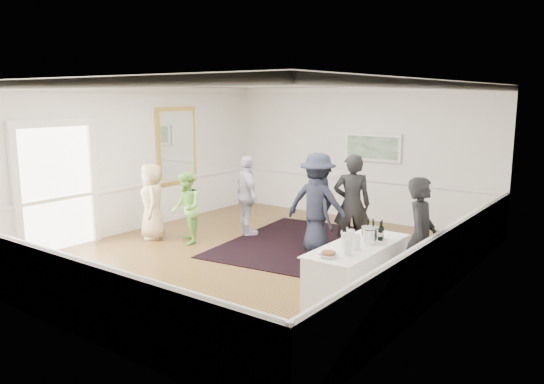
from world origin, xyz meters
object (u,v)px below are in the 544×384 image
Objects in this scene: guest_green at (186,208)px; guest_lilac at (247,196)px; guest_dark_a at (318,203)px; serving_table at (357,272)px; bartender at (421,238)px; guest_dark_b at (352,204)px; guest_navy at (318,213)px; ice_bucket at (370,236)px; nut_bowl at (329,255)px; guest_tan at (152,201)px.

guest_lilac reaches higher than guest_green.
guest_green is at bearing 14.73° from guest_dark_a.
serving_table is 2.54m from guest_dark_a.
serving_table is 1.06m from bartender.
guest_navy is (-0.60, -0.26, -0.19)m from guest_dark_b.
guest_lilac is 1.90m from guest_navy.
bartender is (0.71, 0.61, 0.49)m from serving_table.
guest_lilac reaches higher than ice_bucket.
bartender is 0.95× the size of guest_dark_a.
serving_table is 1.39× the size of guest_green.
ice_bucket is (1.25, -1.79, -0.02)m from guest_dark_b.
guest_dark_b is 2.18m from ice_bucket.
guest_dark_a is at bearing 124.40° from nut_bowl.
bartender is 1.13× the size of guest_tan.
serving_table is at bearing 117.95° from bartender.
bartender is 5.77m from guest_tan.
bartender is 4.54m from guest_lilac.
nut_bowl is at bearing -93.25° from serving_table.
guest_tan reaches higher than ice_bucket.
serving_table is 2.48m from guest_navy.
bartender is at bearing 37.09° from guest_green.
guest_tan is 6.42× the size of nut_bowl.
ice_bucket is (0.09, 0.19, 0.53)m from serving_table.
guest_dark_b reaches higher than serving_table.
guest_tan is 5.16m from nut_bowl.
guest_navy is 6.18× the size of nut_bowl.
guest_green is (0.83, 0.18, -0.07)m from guest_tan.
guest_green reaches higher than ice_bucket.
guest_green is 2.69m from guest_dark_a.
guest_lilac is (-3.64, 1.90, 0.45)m from serving_table.
guest_tan is at bearing 174.62° from serving_table.
nut_bowl is (1.72, -2.51, -0.10)m from guest_dark_a.
guest_dark_a is at bearing 52.87° from bartender.
guest_navy is (-2.46, 1.11, -0.14)m from bartender.
serving_table is at bearing 126.37° from guest_dark_a.
bartender is 7.01× the size of ice_bucket.
guest_dark_b is (-1.87, 1.37, 0.05)m from bartender.
guest_dark_b reaches higher than guest_dark_a.
guest_dark_b is at bearing -146.39° from guest_lilac.
bartender is 1.18× the size of guest_navy.
guest_dark_a is (-1.77, 1.74, 0.55)m from serving_table.
guest_dark_b is (3.07, 1.32, 0.23)m from guest_green.
guest_dark_b is at bearing 60.94° from guest_green.
guest_dark_a is 2.42m from ice_bucket.
guest_dark_b is (3.90, 1.50, 0.16)m from guest_tan.
guest_lilac is at bearing -14.20° from guest_dark_a.
guest_tan is at bearing 176.79° from ice_bucket.
guest_navy is (2.47, 1.07, 0.04)m from guest_green.
guest_dark_a is at bearing 57.11° from guest_tan.
ice_bucket is at bearing -172.75° from guest_lilac.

